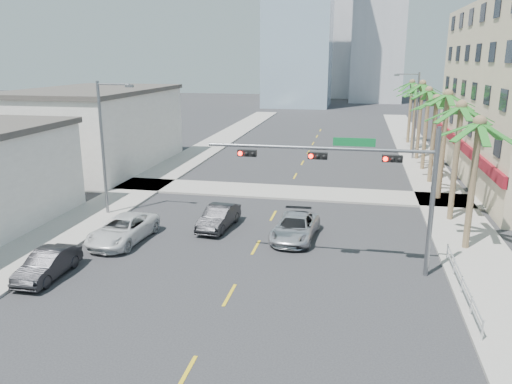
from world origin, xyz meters
TOP-DOWN VIEW (x-y plane):
  - ground at (0.00, 0.00)m, footprint 260.00×260.00m
  - sidewalk_right at (12.00, 20.00)m, footprint 4.00×120.00m
  - sidewalk_left at (-12.00, 20.00)m, footprint 4.00×120.00m
  - sidewalk_cross at (0.00, 22.00)m, footprint 80.00×4.00m
  - building_left_far at (-19.50, 28.00)m, footprint 11.00×18.00m
  - tower_far_center at (-3.00, 125.00)m, footprint 16.00×16.00m
  - traffic_signal_mast at (5.78, 7.95)m, footprint 11.12×0.54m
  - palm_tree_0 at (11.60, 12.00)m, footprint 4.80×4.80m
  - palm_tree_1 at (11.60, 17.20)m, footprint 4.80×4.80m
  - palm_tree_2 at (11.60, 22.40)m, footprint 4.80×4.80m
  - palm_tree_3 at (11.60, 27.60)m, footprint 4.80×4.80m
  - palm_tree_4 at (11.60, 32.80)m, footprint 4.80×4.80m
  - palm_tree_5 at (11.60, 38.00)m, footprint 4.80×4.80m
  - palm_tree_6 at (11.60, 43.20)m, footprint 4.80×4.80m
  - palm_tree_7 at (11.60, 48.40)m, footprint 4.80×4.80m
  - streetlight_left at (-11.00, 14.00)m, footprint 2.55×0.25m
  - streetlight_right at (11.00, 38.00)m, footprint 2.55×0.25m
  - guardrail at (10.30, 6.00)m, footprint 0.08×8.08m
  - car_parked_mid at (-9.19, 4.10)m, footprint 1.50×4.15m
  - car_parked_far at (-7.80, 9.38)m, footprint 2.83×5.51m
  - car_lane_left at (-2.95, 12.80)m, footprint 1.94×4.48m
  - car_lane_center at (2.00, 11.88)m, footprint 2.71×5.23m
  - car_lane_right at (2.00, 11.86)m, footprint 2.07×4.79m

SIDE VIEW (x-z plane):
  - ground at x=0.00m, z-range 0.00..0.00m
  - sidewalk_right at x=12.00m, z-range 0.00..0.15m
  - sidewalk_left at x=-12.00m, z-range 0.00..0.15m
  - sidewalk_cross at x=0.00m, z-range 0.00..0.15m
  - guardrail at x=10.30m, z-range 0.17..1.17m
  - car_parked_mid at x=-9.19m, z-range 0.00..1.36m
  - car_lane_right at x=2.00m, z-range 0.00..1.38m
  - car_lane_center at x=2.00m, z-range 0.00..1.41m
  - car_lane_left at x=-2.95m, z-range 0.00..1.44m
  - car_parked_far at x=-7.80m, z-range 0.00..1.49m
  - building_left_far at x=-19.50m, z-range 0.00..7.20m
  - streetlight_left at x=-11.00m, z-range 0.56..9.56m
  - streetlight_right at x=11.00m, z-range 0.56..9.56m
  - traffic_signal_mast at x=5.78m, z-range 1.46..8.66m
  - palm_tree_0 at x=11.60m, z-range 3.18..10.98m
  - palm_tree_3 at x=11.60m, z-range 3.18..10.98m
  - palm_tree_6 at x=11.60m, z-range 3.18..10.98m
  - palm_tree_1 at x=11.60m, z-range 3.35..11.51m
  - palm_tree_4 at x=11.60m, z-range 3.35..11.51m
  - palm_tree_7 at x=11.60m, z-range 3.35..11.51m
  - palm_tree_2 at x=11.60m, z-range 3.52..12.04m
  - palm_tree_5 at x=11.60m, z-range 3.52..12.04m
  - tower_far_center at x=-3.00m, z-range 0.00..42.00m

